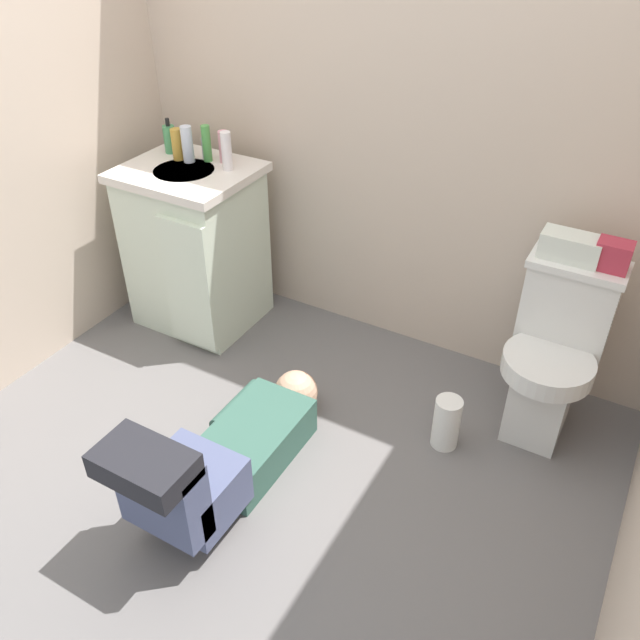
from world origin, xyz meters
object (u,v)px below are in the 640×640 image
at_px(soap_dispenser, 170,139).
at_px(paper_towel_roll, 446,423).
at_px(bottle_pink, 224,147).
at_px(toiletry_bag, 613,255).
at_px(toilet, 553,354).
at_px(bottle_green, 207,143).
at_px(bottle_white, 227,151).
at_px(bottle_amber, 177,144).
at_px(faucet, 204,148).
at_px(bottle_clear, 187,144).
at_px(vanity_cabinet, 196,246).
at_px(person_plumber, 223,455).
at_px(tissue_box, 571,247).

bearing_deg(soap_dispenser, paper_towel_roll, -12.94).
distance_m(bottle_pink, paper_towel_roll, 1.59).
bearing_deg(toiletry_bag, soap_dispenser, -178.99).
height_order(toilet, bottle_green, bottle_green).
relative_size(soap_dispenser, bottle_white, 0.95).
bearing_deg(bottle_amber, faucet, 34.79).
bearing_deg(bottle_clear, soap_dispenser, 162.00).
bearing_deg(bottle_amber, paper_towel_roll, -11.88).
bearing_deg(faucet, vanity_cabinet, -88.69).
relative_size(soap_dispenser, bottle_green, 0.99).
bearing_deg(bottle_amber, person_plumber, -46.92).
distance_m(person_plumber, tissue_box, 1.51).
bearing_deg(person_plumber, bottle_green, 127.07).
bearing_deg(toiletry_bag, bottle_amber, -177.47).
bearing_deg(bottle_white, paper_towel_roll, -14.96).
height_order(person_plumber, bottle_amber, bottle_amber).
distance_m(vanity_cabinet, bottle_amber, 0.49).
xyz_separation_m(person_plumber, soap_dispenser, (-0.98, 1.01, 0.71)).
bearing_deg(toilet, faucet, 177.54).
relative_size(toilet, bottle_white, 4.28).
xyz_separation_m(toilet, bottle_white, (-1.56, 0.02, 0.54)).
xyz_separation_m(tissue_box, toiletry_bag, (0.15, 0.00, 0.01)).
height_order(vanity_cabinet, soap_dispenser, soap_dispenser).
bearing_deg(bottle_pink, toiletry_bag, 0.09).
height_order(toilet, vanity_cabinet, vanity_cabinet).
bearing_deg(tissue_box, toilet, -63.57).
bearing_deg(bottle_clear, bottle_green, 35.94).
xyz_separation_m(bottle_amber, bottle_green, (0.13, 0.05, 0.01)).
distance_m(vanity_cabinet, bottle_green, 0.50).
bearing_deg(toilet, person_plumber, -134.79).
bearing_deg(bottle_green, faucet, 151.17).
bearing_deg(bottle_amber, toiletry_bag, 2.53).
xyz_separation_m(toiletry_bag, bottle_clear, (-1.88, -0.08, 0.10)).
xyz_separation_m(soap_dispenser, bottle_green, (0.22, 0.00, 0.02)).
xyz_separation_m(tissue_box, bottle_pink, (-1.59, -0.00, 0.09)).
relative_size(person_plumber, bottle_clear, 6.35).
bearing_deg(toilet, bottle_amber, 179.86).
relative_size(bottle_amber, bottle_clear, 0.87).
bearing_deg(tissue_box, toiletry_bag, 0.00).
bearing_deg(bottle_amber, bottle_clear, 1.68).
bearing_deg(paper_towel_roll, toilet, 46.80).
distance_m(toilet, bottle_amber, 1.91).
bearing_deg(toiletry_bag, bottle_pink, -179.91).
relative_size(toilet, person_plumber, 0.70).
height_order(bottle_amber, bottle_green, bottle_green).
bearing_deg(paper_towel_roll, toiletry_bag, 45.35).
height_order(faucet, bottle_green, bottle_green).
distance_m(person_plumber, bottle_clear, 1.46).
relative_size(vanity_cabinet, faucet, 8.20).
bearing_deg(bottle_pink, toilet, -3.08).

